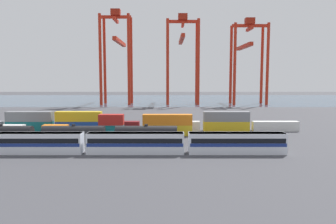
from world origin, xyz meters
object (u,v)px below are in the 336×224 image
passenger_train (135,142)px  shipping_container_7 (30,126)px  shipping_container_12 (177,126)px  gantry_crane_central (182,50)px  gantry_crane_east (248,53)px  gantry_crane_west (117,48)px  shipping_container_15 (275,126)px  shipping_container_11 (128,126)px  freight_tank_row (74,135)px  shipping_container_13 (226,126)px

passenger_train → shipping_container_7: passenger_train is taller
shipping_container_12 → gantry_crane_central: bearing=86.8°
shipping_container_7 → gantry_crane_east: 125.74m
passenger_train → gantry_crane_west: 125.81m
shipping_container_15 → shipping_container_11: bearing=180.0°
shipping_container_11 → freight_tank_row: bearing=-118.5°
shipping_container_13 → gantry_crane_east: (27.45, 93.72, 25.95)m
freight_tank_row → shipping_container_12: size_ratio=3.65×
shipping_container_13 → gantry_crane_west: size_ratio=0.24×
passenger_train → shipping_container_12: (8.51, 26.37, -0.84)m
gantry_crane_west → shipping_container_12: bearing=-72.5°
shipping_container_13 → shipping_container_15: bearing=0.0°
shipping_container_11 → gantry_crane_east: gantry_crane_east is taller
shipping_container_15 → gantry_crane_east: gantry_crane_east is taller
passenger_train → shipping_container_12: passenger_train is taller
freight_tank_row → gantry_crane_west: 115.61m
shipping_container_15 → gantry_crane_east: 98.31m
shipping_container_12 → shipping_container_13: (13.06, 0.00, 0.00)m
shipping_container_11 → gantry_crane_central: size_ratio=0.13×
shipping_container_11 → gantry_crane_central: gantry_crane_central is taller
shipping_container_13 → shipping_container_12: bearing=180.0°
shipping_container_7 → passenger_train: bearing=-40.7°
passenger_train → shipping_container_11: size_ratio=9.29×
passenger_train → freight_tank_row: freight_tank_row is taller
passenger_train → gantry_crane_west: size_ratio=1.13×
shipping_container_7 → gantry_crane_central: gantry_crane_central is taller
shipping_container_11 → gantry_crane_west: bearing=100.1°
shipping_container_12 → gantry_crane_central: (5.32, 94.67, 27.88)m
gantry_crane_west → gantry_crane_central: (35.19, 0.16, -0.55)m
shipping_container_7 → shipping_container_15: bearing=0.0°
shipping_container_11 → gantry_crane_west: gantry_crane_west is taller
shipping_container_12 → gantry_crane_west: gantry_crane_west is taller
passenger_train → shipping_container_7: size_ratio=4.64×
freight_tank_row → gantry_crane_central: gantry_crane_central is taller
passenger_train → shipping_container_15: (34.63, 26.37, -0.84)m
gantry_crane_west → gantry_crane_central: bearing=0.3°
shipping_container_11 → shipping_container_15: 39.19m
shipping_container_7 → gantry_crane_central: 108.27m
shipping_container_11 → gantry_crane_east: (53.58, 93.72, 25.95)m
freight_tank_row → shipping_container_11: size_ratio=7.31×
gantry_crane_central → gantry_crane_west: bearing=-179.7°
shipping_container_7 → shipping_container_15: (65.31, 0.00, 0.00)m
passenger_train → gantry_crane_west: bearing=100.0°
freight_tank_row → gantry_crane_east: size_ratio=0.98×
shipping_container_11 → gantry_crane_central: 100.39m
shipping_container_7 → shipping_container_11: bearing=0.0°
freight_tank_row → passenger_train: bearing=-32.3°
gantry_crane_west → shipping_container_11: bearing=-79.9°
freight_tank_row → shipping_container_11: bearing=61.5°
passenger_train → gantry_crane_central: gantry_crane_central is taller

